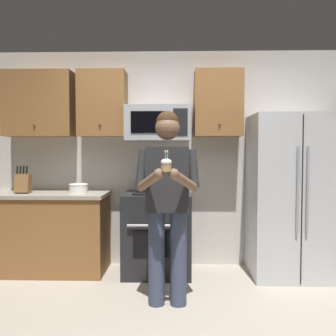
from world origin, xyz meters
name	(u,v)px	position (x,y,z in m)	size (l,w,h in m)	color
ground_plane	(167,329)	(0.00, 0.00, 0.00)	(6.00, 6.00, 0.00)	#9E9384
wall_back	(171,159)	(0.00, 1.75, 1.30)	(4.40, 0.10, 2.60)	beige
oven_range	(157,233)	(-0.15, 1.36, 0.46)	(0.76, 0.70, 0.93)	black
microwave	(158,123)	(-0.15, 1.48, 1.72)	(0.74, 0.41, 0.40)	#9EA0A5
refrigerator	(291,196)	(1.35, 1.32, 0.90)	(0.90, 0.75, 1.80)	#B7BABF
cabinet_row_upper	(109,104)	(-0.72, 1.53, 1.95)	(2.78, 0.36, 0.76)	brown
counter_left	(45,232)	(-1.45, 1.38, 0.46)	(1.44, 0.66, 0.92)	brown
knife_block	(23,183)	(-1.68, 1.33, 1.03)	(0.16, 0.15, 0.32)	brown
bowl_large_white	(78,188)	(-1.06, 1.39, 0.97)	(0.22, 0.22, 0.10)	white
person	(167,196)	(-0.01, 0.46, 1.00)	(0.60, 0.48, 1.76)	#383F59
cupcake	(166,165)	(-0.01, 0.14, 1.29)	(0.09, 0.09, 0.17)	#A87F56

